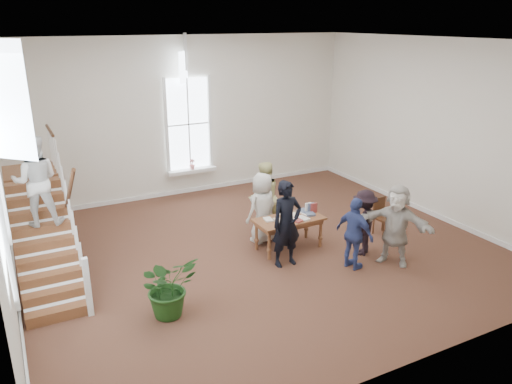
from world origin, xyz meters
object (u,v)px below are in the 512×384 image
library_table (289,222)px  woman_cluster_c (396,225)px  elderly_woman (262,208)px  side_chair (382,214)px  person_yellow (264,197)px  woman_cluster_b (364,222)px  police_officer (287,224)px  woman_cluster_a (355,234)px  floor_plant (168,286)px

library_table → woman_cluster_c: (1.60, -1.62, 0.23)m
elderly_woman → side_chair: size_ratio=1.85×
person_yellow → woman_cluster_b: bearing=110.1°
police_officer → side_chair: police_officer is taller
elderly_woman → person_yellow: (0.30, 0.50, 0.05)m
police_officer → elderly_woman: police_officer is taller
woman_cluster_b → woman_cluster_c: woman_cluster_c is taller
person_yellow → woman_cluster_a: bearing=93.6°
woman_cluster_b → side_chair: size_ratio=1.64×
woman_cluster_c → library_table: bearing=-169.0°
woman_cluster_c → elderly_woman: bearing=-172.3°
library_table → woman_cluster_b: bearing=-38.1°
library_table → elderly_woman: (-0.36, 0.60, 0.18)m
woman_cluster_b → floor_plant: size_ratio=1.33×
library_table → person_yellow: size_ratio=0.89×
police_officer → woman_cluster_a: bearing=-34.7°
floor_plant → side_chair: size_ratio=1.24×
elderly_woman → floor_plant: size_ratio=1.49×
woman_cluster_a → floor_plant: 3.93m
person_yellow → floor_plant: person_yellow is taller
woman_cluster_c → person_yellow: bearing=177.7°
woman_cluster_c → side_chair: woman_cluster_c is taller
elderly_woman → woman_cluster_a: size_ratio=1.08×
police_officer → person_yellow: size_ratio=1.06×
library_table → police_officer: bearing=-126.5°
person_yellow → woman_cluster_b: person_yellow is taller
library_table → woman_cluster_b: (1.30, -0.97, 0.09)m
police_officer → woman_cluster_b: (1.75, -0.32, -0.19)m
woman_cluster_b → woman_cluster_c: size_ratio=0.85×
library_table → woman_cluster_c: size_ratio=0.90×
person_yellow → floor_plant: bearing=24.7°
woman_cluster_a → woman_cluster_b: size_ratio=1.04×
library_table → police_officer: size_ratio=0.84×
elderly_woman → floor_plant: 3.48m
floor_plant → elderly_woman: bearing=34.2°
police_officer → floor_plant: bearing=-166.6°
police_officer → woman_cluster_c: size_ratio=1.06×
floor_plant → side_chair: bearing=10.5°
woman_cluster_b → woman_cluster_c: 0.73m
woman_cluster_c → floor_plant: size_ratio=1.57×
elderly_woman → woman_cluster_c: woman_cluster_c is taller
woman_cluster_a → side_chair: woman_cluster_a is taller
police_officer → woman_cluster_b: 1.79m
police_officer → elderly_woman: (0.10, 1.25, -0.10)m
floor_plant → side_chair: floor_plant is taller
police_officer → floor_plant: police_officer is taller
library_table → woman_cluster_a: size_ratio=1.01×
library_table → woman_cluster_b: woman_cluster_b is taller
elderly_woman → woman_cluster_c: (1.95, -2.22, 0.04)m
library_table → woman_cluster_a: woman_cluster_a is taller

